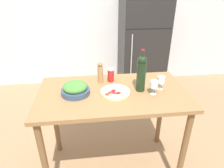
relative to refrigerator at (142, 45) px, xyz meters
name	(u,v)px	position (x,y,z in m)	size (l,w,h in m)	color
ground_plane	(112,165)	(-0.75, -1.82, -0.84)	(14.00, 14.00, 0.00)	#9E7A56
wall_back	(98,15)	(-0.75, 0.41, 0.47)	(6.40, 0.08, 2.60)	silver
refrigerator	(142,45)	(0.00, 0.00, 0.00)	(0.76, 0.75, 1.67)	black
prep_counter	(112,104)	(-0.75, -1.82, -0.01)	(1.36, 0.76, 0.96)	olive
wine_bottle	(141,73)	(-0.49, -1.82, 0.30)	(0.08, 0.08, 0.39)	black
wine_glass_near	(154,85)	(-0.39, -1.90, 0.21)	(0.07, 0.07, 0.13)	silver
wine_glass_far	(161,80)	(-0.30, -1.82, 0.22)	(0.07, 0.07, 0.13)	silver
pepper_mill	(100,73)	(-0.85, -1.62, 0.23)	(0.05, 0.05, 0.22)	#AD7F51
salad_bowl	(75,89)	(-1.08, -1.82, 0.17)	(0.26, 0.26, 0.12)	#384C6B
homemade_pizza	(115,92)	(-0.73, -1.85, 0.14)	(0.27, 0.27, 0.03)	beige
salt_canister	(111,75)	(-0.74, -1.61, 0.19)	(0.06, 0.06, 0.14)	#B2231E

